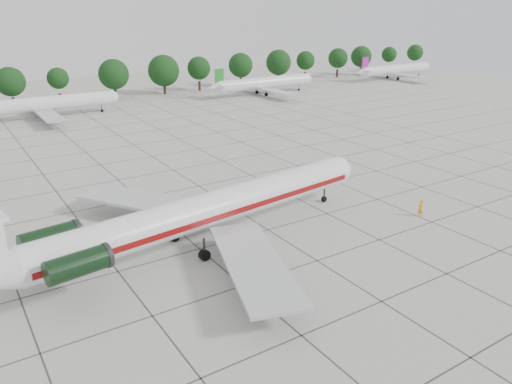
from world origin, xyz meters
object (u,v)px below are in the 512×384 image
ground_crew (420,208)px  bg_airliner_c (45,104)px  main_airliner (193,214)px  bg_airliner_d (264,83)px  bg_airliner_e (395,70)px

ground_crew → bg_airliner_c: (-23.73, 76.53, 1.92)m
main_airliner → bg_airliner_c: 69.88m
bg_airliner_d → bg_airliner_e: (50.95, 1.89, 0.00)m
bg_airliner_e → main_airliner: bearing=-145.9°
bg_airliner_d → bg_airliner_c: bearing=179.7°
main_airliner → bg_airliner_d: 88.46m
main_airliner → bg_airliner_d: main_airliner is taller
main_airliner → bg_airliner_e: main_airliner is taller
bg_airliner_c → bg_airliner_e: 104.90m
bg_airliner_c → bg_airliner_e: bearing=0.9°
bg_airliner_d → ground_crew: bearing=-111.6°
bg_airliner_c → bg_airliner_e: size_ratio=1.00×
ground_crew → bg_airliner_d: size_ratio=0.07×
main_airliner → bg_airliner_e: size_ratio=1.52×
ground_crew → bg_airliner_e: bearing=-137.9°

